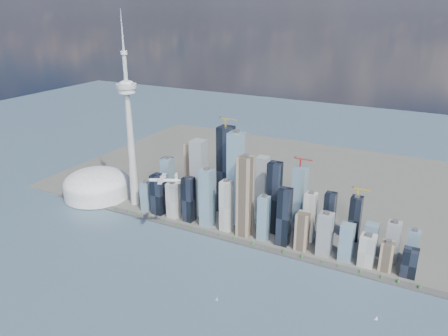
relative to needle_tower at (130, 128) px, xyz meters
The scene contains 10 objects.
ground 491.65m from the needle_tower, 45.94° to the right, with size 4000.00×4000.00×0.00m, color #344D5C.
seawall 385.07m from the needle_tower, 11.31° to the right, with size 1100.00×22.00×4.00m, color #383838.
land 544.99m from the needle_tower, 52.43° to the left, with size 1400.00×900.00×3.00m, color #4C4C47.
shoreline_trees 380.99m from the needle_tower, 11.31° to the right, with size 960.53×7.20×8.80m.
skyscraper_cluster 390.51m from the needle_tower, ahead, with size 736.00×142.00×275.83m.
needle_tower is the anchor object (origin of this frame).
dome_stadium 241.40m from the needle_tower, behind, with size 200.00×200.00×86.00m.
airplane 274.64m from the needle_tower, 34.94° to the right, with size 74.41×66.84×19.17m.
sailboat_west 570.01m from the needle_tower, 33.58° to the right, with size 7.66×3.84×10.67m.
sailboat_east 791.93m from the needle_tower, 15.29° to the right, with size 6.84×2.30×9.47m.
Camera 1 is at (484.74, -622.24, 562.66)m, focal length 35.00 mm.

